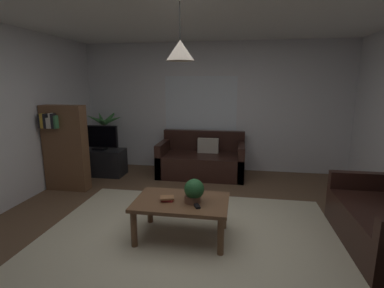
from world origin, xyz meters
name	(u,v)px	position (x,y,z in m)	size (l,w,h in m)	color
floor	(188,240)	(0.00, 0.00, -0.01)	(5.25, 5.66, 0.02)	brown
rug	(184,249)	(0.00, -0.20, 0.00)	(3.41, 3.11, 0.01)	beige
wall_back	(213,107)	(0.00, 2.86, 1.26)	(5.37, 0.06, 2.53)	silver
window_pane	(201,103)	(-0.25, 2.83, 1.35)	(1.44, 0.01, 1.06)	white
couch_under_window	(202,161)	(-0.15, 2.36, 0.28)	(1.61, 0.82, 0.82)	black
coffee_table	(181,206)	(-0.08, 0.06, 0.38)	(1.05, 0.69, 0.45)	brown
book_on_table_0	(168,199)	(-0.23, 0.02, 0.46)	(0.12, 0.10, 0.03)	#B22D2D
book_on_table_1	(167,198)	(-0.24, 0.01, 0.49)	(0.15, 0.11, 0.02)	#99663F
remote_on_table_0	(196,205)	(0.11, -0.07, 0.46)	(0.05, 0.16, 0.02)	black
potted_plant_on_table	(194,190)	(0.07, 0.02, 0.60)	(0.22, 0.22, 0.27)	brown
tv_stand	(101,162)	(-2.07, 2.08, 0.25)	(0.90, 0.44, 0.50)	black
tv	(99,137)	(-2.07, 2.06, 0.74)	(0.74, 0.16, 0.47)	black
potted_palm_corner	(106,143)	(-2.21, 2.60, 0.51)	(0.74, 0.84, 1.28)	#4C4C51
bookshelf_corner	(65,147)	(-2.26, 1.26, 0.72)	(0.70, 0.31, 1.40)	brown
pendant_lamp	(180,50)	(-0.08, 0.06, 2.07)	(0.29, 0.29, 0.56)	black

